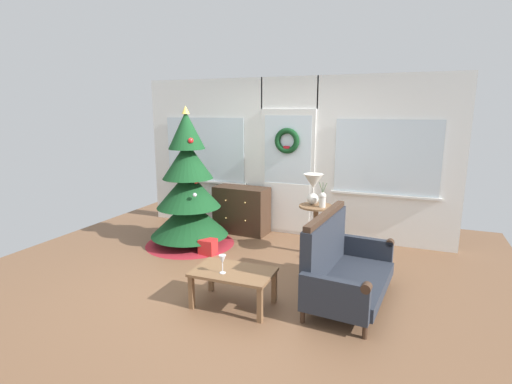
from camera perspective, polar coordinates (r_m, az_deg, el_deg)
The scene contains 11 objects.
ground_plane at distance 4.89m, azimuth -3.04°, elevation -12.76°, with size 6.76×6.76×0.00m, color brown.
back_wall_with_door at distance 6.43m, azimuth 4.74°, elevation 5.12°, with size 5.20×0.19×2.55m.
christmas_tree at distance 6.01m, azimuth -9.78°, elevation -0.57°, with size 1.36×1.36×2.10m.
dresser_cabinet at distance 6.58m, azimuth -2.12°, elevation -2.61°, with size 0.92×0.48×0.78m.
settee_sofa at distance 4.41m, azimuth 12.31°, elevation -10.56°, with size 0.83×1.47×0.96m.
side_table at distance 5.63m, azimuth 8.68°, elevation -4.03°, with size 0.50×0.48×0.72m.
table_lamp at distance 5.56m, azimuth 8.34°, elevation 1.03°, with size 0.28×0.28×0.44m.
flower_vase at distance 5.47m, azimuth 9.66°, elevation -1.00°, with size 0.11×0.10×0.35m.
coffee_table at distance 4.20m, azimuth -3.32°, elevation -12.08°, with size 0.85×0.54×0.39m.
wine_glass at distance 4.08m, azimuth -4.91°, elevation -9.85°, with size 0.08×0.08×0.20m.
gift_box at distance 5.71m, azimuth -7.01°, elevation -7.92°, with size 0.22×0.20×0.22m, color red.
Camera 1 is at (1.90, -4.02, 2.04)m, focal length 27.47 mm.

